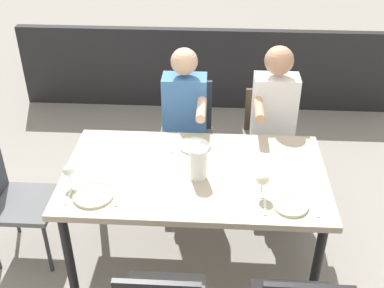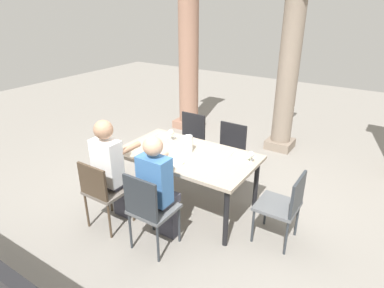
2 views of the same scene
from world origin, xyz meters
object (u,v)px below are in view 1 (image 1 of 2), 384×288
chair_mid_south (186,129)px  plate_1 (195,146)px  chair_west_south (270,134)px  chair_head_east (12,197)px  plate_2 (93,196)px  dining_table (195,181)px  diner_woman_green (273,125)px  wine_glass_2 (69,171)px  diner_man_white (185,124)px  plate_0 (291,206)px  wine_glass_0 (262,179)px  water_pitcher (198,165)px

chair_mid_south → plate_1: size_ratio=4.19×
chair_west_south → chair_head_east: (1.84, 0.90, -0.03)m
plate_1 → plate_2: 0.83m
dining_table → diner_woman_green: diner_woman_green is taller
dining_table → diner_woman_green: bearing=-128.1°
plate_1 → wine_glass_2: 0.90m
diner_man_white → plate_2: size_ratio=5.32×
plate_1 → wine_glass_2: (0.74, 0.49, 0.10)m
plate_0 → wine_glass_0: wine_glass_0 is taller
chair_mid_south → plate_2: size_ratio=3.83×
chair_head_east → water_pitcher: water_pitcher is taller
chair_mid_south → wine_glass_2: (0.64, 1.10, 0.33)m
chair_mid_south → chair_head_east: chair_mid_south is taller
chair_west_south → plate_2: (1.17, 1.20, 0.25)m
diner_woman_green → plate_2: diner_woman_green is taller
chair_mid_south → plate_0: size_ratio=4.57×
dining_table → chair_west_south: 1.08m
diner_woman_green → diner_man_white: size_ratio=1.02×
wine_glass_2 → chair_west_south: bearing=-140.7°
plate_0 → plate_1: size_ratio=0.92×
chair_mid_south → diner_woman_green: 0.74m
diner_woman_green → diner_man_white: diner_woman_green is taller
plate_2 → diner_man_white: bearing=-115.1°
plate_0 → plate_1: same height
plate_1 → plate_0: bearing=134.0°
chair_mid_south → plate_0: (-0.70, 1.23, 0.23)m
diner_woman_green → wine_glass_2: size_ratio=8.84×
chair_west_south → water_pitcher: (0.55, 0.96, 0.34)m
chair_west_south → plate_0: bearing=90.3°
wine_glass_0 → wine_glass_2: bearing=-1.3°
chair_west_south → wine_glass_2: bearing=39.3°
chair_mid_south → diner_man_white: size_ratio=0.72×
plate_2 → plate_1: bearing=-134.4°
wine_glass_2 → chair_mid_south: bearing=-120.1°
chair_west_south → plate_1: (0.59, 0.60, 0.25)m
diner_man_white → plate_0: (-0.70, 1.05, 0.08)m
dining_table → chair_head_east: (1.27, 0.00, -0.20)m
plate_0 → chair_head_east: bearing=-9.8°
chair_mid_south → plate_2: (0.48, 1.20, 0.23)m
dining_table → plate_0: bearing=151.2°
dining_table → wine_glass_2: size_ratio=11.30×
chair_west_south → chair_mid_south: size_ratio=0.94×
chair_mid_south → diner_woman_green: bearing=165.6°
wine_glass_0 → plate_2: size_ratio=0.67×
chair_head_east → wine_glass_2: (-0.51, 0.19, 0.38)m
plate_0 → plate_2: same height
dining_table → chair_head_east: 1.29m
plate_2 → chair_west_south: bearing=-134.5°
wine_glass_0 → wine_glass_2: wine_glass_0 is taller
chair_mid_south → diner_woman_green: (-0.69, 0.18, 0.17)m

